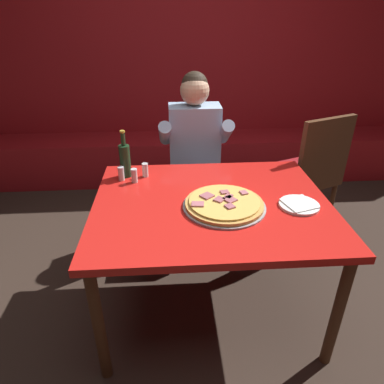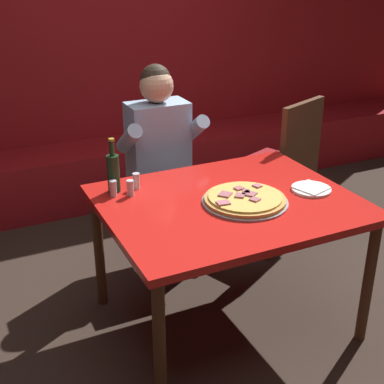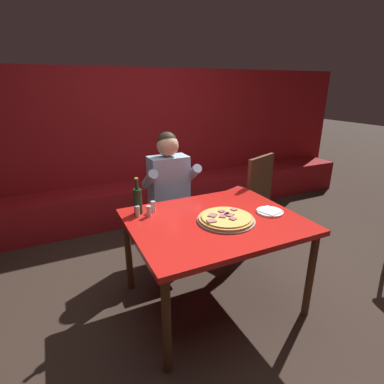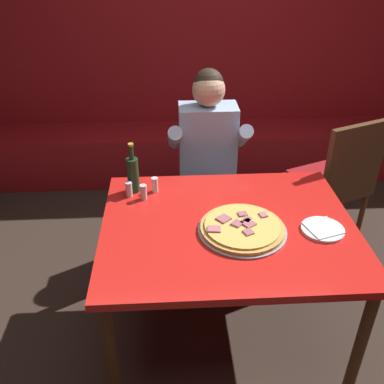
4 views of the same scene
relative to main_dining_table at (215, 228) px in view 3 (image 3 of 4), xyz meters
name	(u,v)px [view 3 (image 3 of 4)]	position (x,y,z in m)	size (l,w,h in m)	color
ground_plane	(213,299)	(0.00, 0.00, -0.67)	(24.00, 24.00, 0.00)	#33261E
booth_wall_panel	(135,143)	(0.00, 2.18, 0.28)	(6.80, 0.16, 1.90)	maroon
booth_bench	(145,201)	(0.00, 1.86, -0.44)	(6.46, 0.48, 0.46)	maroon
main_dining_table	(215,228)	(0.00, 0.00, 0.00)	(1.27, 1.02, 0.74)	#4C2D19
pizza	(226,219)	(0.06, -0.06, 0.09)	(0.43, 0.43, 0.05)	#9E9EA3
plate_white_paper	(270,212)	(0.45, -0.08, 0.08)	(0.21, 0.21, 0.02)	white
beer_bottle	(138,200)	(-0.49, 0.35, 0.18)	(0.07, 0.07, 0.29)	#19381E
shaker_parmesan	(137,212)	(-0.51, 0.30, 0.11)	(0.04, 0.04, 0.09)	silver
shaker_oregano	(153,207)	(-0.37, 0.34, 0.11)	(0.04, 0.04, 0.09)	silver
shaker_black_pepper	(149,212)	(-0.43, 0.26, 0.11)	(0.04, 0.04, 0.09)	silver
diner_seated_blue_shirt	(172,192)	(-0.03, 0.80, 0.04)	(0.53, 0.53, 1.27)	black
dining_chair_side_aisle	(249,192)	(0.82, 0.69, -0.07)	(0.57, 0.57, 1.02)	#4C2D19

